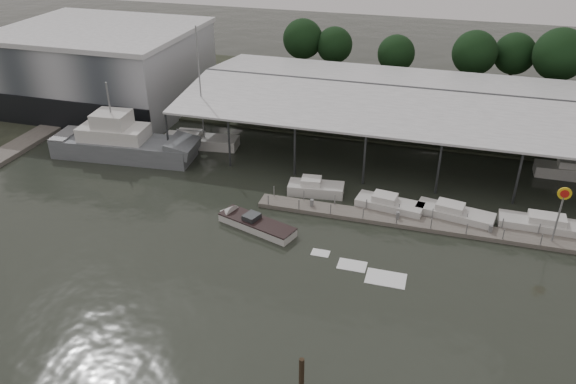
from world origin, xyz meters
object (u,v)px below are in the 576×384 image
(speedboat_underway, at_px, (251,222))
(shell_fuel_sign, at_px, (562,205))
(white_sailboat, at_px, (200,141))
(grey_trawler, at_px, (124,144))

(speedboat_underway, bearing_deg, shell_fuel_sign, -151.70)
(shell_fuel_sign, relative_size, speedboat_underway, 0.30)
(shell_fuel_sign, relative_size, white_sailboat, 0.39)
(speedboat_underway, bearing_deg, grey_trawler, -9.53)
(grey_trawler, relative_size, white_sailboat, 1.18)
(shell_fuel_sign, distance_m, white_sailboat, 38.68)
(grey_trawler, distance_m, white_sailboat, 8.47)
(shell_fuel_sign, distance_m, speedboat_underway, 26.09)
(shell_fuel_sign, height_order, speedboat_underway, shell_fuel_sign)
(white_sailboat, bearing_deg, speedboat_underway, -57.88)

